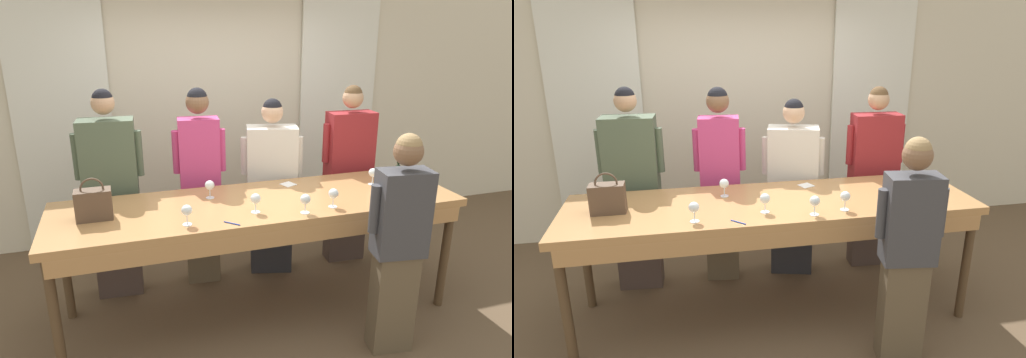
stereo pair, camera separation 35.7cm
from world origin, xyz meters
TOP-DOWN VIEW (x-y plane):
  - ground_plane at (0.00, 0.00)m, footprint 18.00×18.00m
  - wall_back at (0.00, 1.80)m, footprint 12.00×0.06m
  - curtain_panel_left at (-1.52, 1.73)m, footprint 0.94×0.03m
  - curtain_panel_right at (1.52, 1.73)m, footprint 0.94×0.03m
  - tasting_bar at (0.00, -0.02)m, footprint 3.16×0.89m
  - wine_bottle at (1.17, -0.09)m, footprint 0.08×0.08m
  - handbag at (-1.21, 0.00)m, footprint 0.25×0.13m
  - wine_glass_front_left at (1.04, 0.08)m, footprint 0.08×0.08m
  - wine_glass_front_mid at (-0.61, -0.29)m, footprint 0.08×0.08m
  - wine_glass_front_right at (0.88, -0.25)m, footprint 0.08×0.08m
  - wine_glass_center_left at (0.49, -0.28)m, footprint 0.08×0.08m
  - wine_glass_center_mid at (-0.10, -0.22)m, footprint 0.08×0.08m
  - wine_glass_center_right at (0.24, -0.33)m, footprint 0.08×0.08m
  - wine_glass_back_left at (-0.35, 0.17)m, footprint 0.08×0.08m
  - napkin at (0.35, 0.30)m, footprint 0.14×0.14m
  - pen at (-0.31, -0.36)m, footprint 0.10×0.09m
  - guest_olive_jacket at (-1.10, 0.65)m, footprint 0.56×0.27m
  - guest_pink_top at (-0.34, 0.65)m, footprint 0.47×0.24m
  - guest_cream_sweater at (0.33, 0.65)m, footprint 0.57×0.36m
  - guest_striped_shirt at (1.12, 0.65)m, footprint 0.56×0.24m
  - host_pouring at (0.78, -0.72)m, footprint 0.47×0.25m

SIDE VIEW (x-z plane):
  - ground_plane at x=0.00m, z-range 0.00..0.00m
  - guest_cream_sweater at x=0.33m, z-range 0.01..1.69m
  - host_pouring at x=0.78m, z-range 0.04..1.67m
  - guest_striped_shirt at x=1.12m, z-range 0.02..1.79m
  - tasting_bar at x=0.00m, z-range 0.42..1.41m
  - guest_olive_jacket at x=-1.10m, z-range 0.01..1.83m
  - guest_pink_top at x=-0.34m, z-range 0.05..1.85m
  - napkin at x=0.35m, z-range 0.99..1.00m
  - pen at x=-0.31m, z-range 0.99..1.00m
  - wine_glass_front_left at x=1.04m, z-range 1.02..1.17m
  - wine_glass_front_mid at x=-0.61m, z-range 1.02..1.17m
  - wine_glass_front_right at x=0.88m, z-range 1.02..1.17m
  - wine_glass_center_left at x=0.49m, z-range 1.02..1.17m
  - wine_glass_center_mid at x=-0.10m, z-range 1.02..1.17m
  - wine_glass_center_right at x=0.24m, z-range 1.02..1.17m
  - wine_glass_back_left at x=-0.35m, z-range 1.02..1.17m
  - wine_bottle at x=1.17m, z-range 0.95..1.25m
  - handbag at x=-1.21m, z-range 0.95..1.26m
  - curtain_panel_left at x=-1.52m, z-range 0.00..2.69m
  - curtain_panel_right at x=1.52m, z-range 0.00..2.69m
  - wall_back at x=0.00m, z-range 0.00..2.80m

